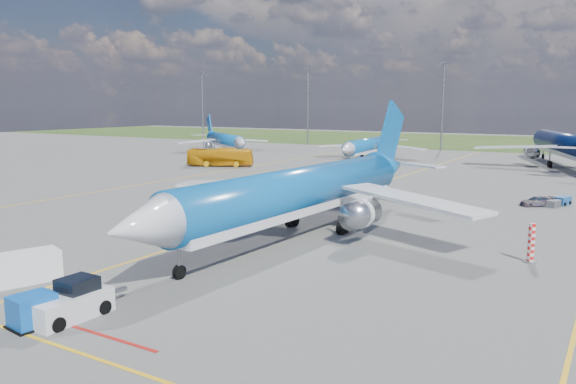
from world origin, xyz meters
The scene contains 18 objects.
ground centered at (0.00, 0.00, 0.00)m, with size 400.00×400.00×0.00m, color #51514F.
grass_strip centered at (0.00, 150.00, 0.00)m, with size 400.00×80.00×0.01m, color #2D4719.
taxiway_lines centered at (0.17, 27.70, 0.01)m, with size 60.25×160.00×0.02m.
floodlight_masts centered at (10.00, 110.00, 12.56)m, with size 202.20×0.50×22.70m.
warning_post centered at (26.00, 8.00, 1.50)m, with size 0.50×0.50×3.00m, color red.
bg_jet_nw centered at (-54.02, 74.86, 0.00)m, with size 25.86×33.94×8.89m, color #0C5BA9, non-canonical shape.
bg_jet_nnw centered at (-16.13, 75.89, 0.00)m, with size 25.75×33.79×8.85m, color #0C5BA9, non-canonical shape.
bg_jet_n centered at (21.10, 83.76, 0.00)m, with size 35.45×46.53×12.19m, color #071640, non-canonical shape.
main_airliner centered at (6.85, 6.38, 0.00)m, with size 34.65×45.48×11.91m, color #0C5BA9, non-canonical shape.
pushback_tug centered at (5.67, -17.18, 0.87)m, with size 2.45×6.37×2.15m.
uld_container centered at (4.92, -19.03, 0.86)m, with size 1.72×2.15×1.72m, color #0C52B5.
service_van centered at (-2.34, -14.73, 1.02)m, with size 2.04×4.63×2.04m, color white.
apron_bus centered at (-35.45, 49.18, 1.76)m, with size 2.95×12.61×3.51m, color orange.
service_car_a centered at (-11.15, 37.04, 0.73)m, with size 1.72×4.27×1.46m, color #999999.
service_car_b centered at (4.29, 22.60, 0.70)m, with size 2.32×5.03×1.40m, color #999999.
service_car_c centered at (23.10, 34.00, 0.57)m, with size 1.59×3.90×1.13m, color #999999.
baggage_tug_c centered at (-13.79, 42.53, 0.47)m, with size 2.10×4.65×1.01m.
baggage_tug_e centered at (25.29, 35.80, 0.46)m, with size 2.42×4.51×0.98m.
Camera 1 is at (31.49, -36.54, 11.77)m, focal length 35.00 mm.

